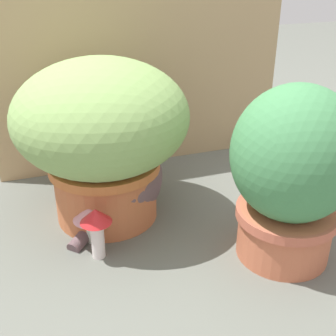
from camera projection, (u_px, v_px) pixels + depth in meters
ground_plane at (147, 237)px, 1.16m from camera, size 6.00×6.00×0.00m
cardboard_backdrop at (141, 37)px, 1.39m from camera, size 0.98×0.03×0.86m
grass_planter at (102, 131)px, 1.14m from camera, size 0.46×0.46×0.45m
leafy_planter at (292, 172)px, 1.00m from camera, size 0.29×0.29×0.43m
cat at (130, 176)px, 1.21m from camera, size 0.35×0.31×0.32m
mushroom_ornament_pink at (91, 214)px, 1.11m from camera, size 0.09×0.09×0.11m
mushroom_ornament_red at (96, 224)px, 1.05m from camera, size 0.08×0.08×0.14m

